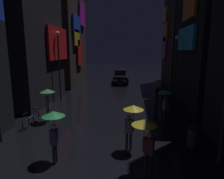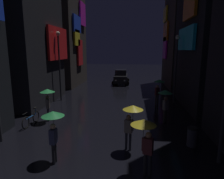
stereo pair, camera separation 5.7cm
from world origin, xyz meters
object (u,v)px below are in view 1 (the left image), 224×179
(pedestrian_near_crossing_green, at_px, (165,97))
(trash_bin, at_px, (192,136))
(bicycle_parked_at_storefront, at_px, (31,119))
(streetlamp_right_far, at_px, (176,62))
(pedestrian_midstreet_centre_green, at_px, (158,85))
(pedestrian_far_right_yellow, at_px, (146,132))
(car_distant, at_px, (121,77))
(pedestrian_foreground_left_green, at_px, (54,123))
(pedestrian_midstreet_left_yellow, at_px, (132,115))
(pedestrian_foreground_right_green, at_px, (48,96))
(streetlamp_left_far, at_px, (59,59))

(pedestrian_near_crossing_green, relative_size, trash_bin, 2.28)
(bicycle_parked_at_storefront, xyz_separation_m, trash_bin, (8.90, -1.70, 0.08))
(streetlamp_right_far, bearing_deg, trash_bin, -94.95)
(pedestrian_midstreet_centre_green, bearing_deg, pedestrian_far_right_yellow, -99.28)
(trash_bin, bearing_deg, bicycle_parked_at_storefront, 169.16)
(pedestrian_midstreet_centre_green, relative_size, bicycle_parked_at_storefront, 1.16)
(pedestrian_near_crossing_green, distance_m, car_distant, 14.83)
(pedestrian_far_right_yellow, xyz_separation_m, car_distant, (-2.15, 19.79, -0.74))
(car_distant, bearing_deg, pedestrian_near_crossing_green, -75.73)
(pedestrian_far_right_yellow, relative_size, streetlamp_right_far, 0.37)
(bicycle_parked_at_storefront, bearing_deg, pedestrian_foreground_left_green, -51.08)
(pedestrian_near_crossing_green, relative_size, pedestrian_midstreet_left_yellow, 1.00)
(pedestrian_foreground_right_green, xyz_separation_m, bicycle_parked_at_storefront, (-0.79, -0.74, -1.28))
(pedestrian_foreground_right_green, bearing_deg, pedestrian_foreground_left_green, -63.65)
(pedestrian_midstreet_centre_green, height_order, car_distant, pedestrian_midstreet_centre_green)
(pedestrian_foreground_left_green, distance_m, pedestrian_foreground_right_green, 4.96)
(pedestrian_near_crossing_green, relative_size, bicycle_parked_at_storefront, 1.16)
(bicycle_parked_at_storefront, height_order, car_distant, car_distant)
(pedestrian_near_crossing_green, bearing_deg, streetlamp_left_far, 149.95)
(bicycle_parked_at_storefront, bearing_deg, streetlamp_left_far, 93.76)
(pedestrian_far_right_yellow, xyz_separation_m, bicycle_parked_at_storefront, (-6.55, 4.21, -1.28))
(pedestrian_foreground_left_green, distance_m, streetlamp_left_far, 10.58)
(pedestrian_far_right_yellow, bearing_deg, pedestrian_midstreet_centre_green, 80.72)
(pedestrian_midstreet_centre_green, height_order, pedestrian_midstreet_left_yellow, same)
(pedestrian_midstreet_centre_green, xyz_separation_m, pedestrian_far_right_yellow, (-1.59, -9.73, 0.00))
(pedestrian_midstreet_left_yellow, distance_m, streetlamp_right_far, 9.67)
(pedestrian_midstreet_centre_green, distance_m, bicycle_parked_at_storefront, 9.92)
(trash_bin, bearing_deg, pedestrian_midstreet_centre_green, 96.03)
(streetlamp_left_far, bearing_deg, bicycle_parked_at_storefront, -86.24)
(pedestrian_midstreet_left_yellow, height_order, car_distant, pedestrian_midstreet_left_yellow)
(pedestrian_foreground_left_green, distance_m, pedestrian_midstreet_left_yellow, 3.31)
(pedestrian_far_right_yellow, relative_size, trash_bin, 2.28)
(pedestrian_midstreet_centre_green, distance_m, pedestrian_foreground_right_green, 8.77)
(pedestrian_foreground_right_green, bearing_deg, car_distant, 76.33)
(pedestrian_foreground_left_green, distance_m, bicycle_parked_at_storefront, 4.92)
(streetlamp_right_far, bearing_deg, pedestrian_foreground_left_green, -123.28)
(pedestrian_foreground_left_green, distance_m, trash_bin, 6.35)
(streetlamp_right_far, bearing_deg, pedestrian_midstreet_left_yellow, -111.98)
(pedestrian_midstreet_left_yellow, distance_m, streetlamp_left_far, 10.89)
(pedestrian_midstreet_left_yellow, bearing_deg, car_distant, 95.25)
(streetlamp_left_far, bearing_deg, pedestrian_foreground_right_green, -77.51)
(pedestrian_far_right_yellow, bearing_deg, pedestrian_foreground_left_green, 171.80)
(pedestrian_foreground_left_green, bearing_deg, pedestrian_midstreet_left_yellow, 22.58)
(bicycle_parked_at_storefront, xyz_separation_m, streetlamp_left_far, (-0.40, 6.11, 3.34))
(pedestrian_far_right_yellow, distance_m, streetlamp_right_far, 11.18)
(car_distant, bearing_deg, pedestrian_midstreet_left_yellow, -84.75)
(pedestrian_near_crossing_green, relative_size, streetlamp_right_far, 0.37)
(pedestrian_far_right_yellow, relative_size, pedestrian_foreground_right_green, 1.00)
(pedestrian_near_crossing_green, height_order, pedestrian_foreground_right_green, same)
(pedestrian_foreground_left_green, relative_size, pedestrian_far_right_yellow, 1.00)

